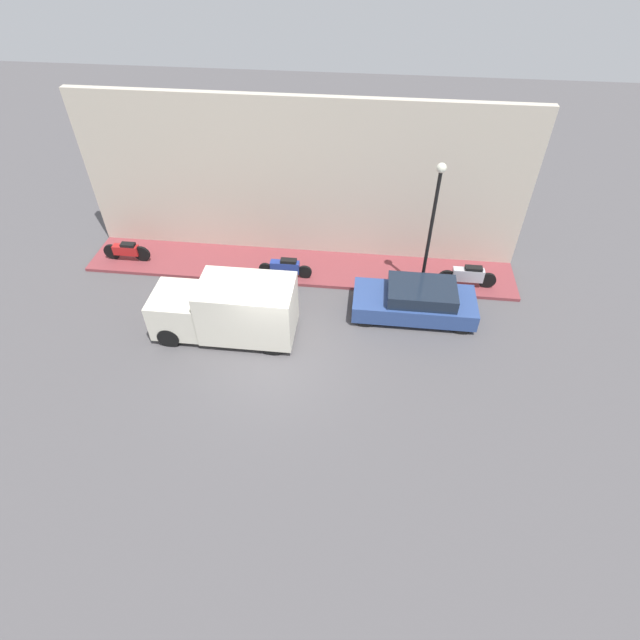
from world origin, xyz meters
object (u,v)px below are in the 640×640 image
(parked_car, at_px, (416,301))
(scooter_silver, at_px, (468,275))
(motorcycle_red, at_px, (127,251))
(delivery_van, at_px, (227,309))
(motorcycle_blue, at_px, (285,267))
(streetlamp, at_px, (433,214))

(parked_car, relative_size, scooter_silver, 2.00)
(motorcycle_red, bearing_deg, delivery_van, -125.30)
(motorcycle_blue, bearing_deg, streetlamp, -91.45)
(scooter_silver, distance_m, motorcycle_red, 13.13)
(motorcycle_blue, bearing_deg, delivery_van, 156.20)
(motorcycle_red, bearing_deg, scooter_silver, -90.84)
(scooter_silver, bearing_deg, motorcycle_blue, 91.54)
(motorcycle_red, height_order, streetlamp, streetlamp)
(parked_car, xyz_separation_m, delivery_van, (-1.65, 6.20, 0.44))
(delivery_van, bearing_deg, motorcycle_red, 54.70)
(scooter_silver, bearing_deg, parked_car, 130.79)
(parked_car, bearing_deg, delivery_van, 104.88)
(delivery_van, height_order, scooter_silver, delivery_van)
(delivery_van, height_order, streetlamp, streetlamp)
(parked_car, height_order, motorcycle_red, parked_car)
(parked_car, height_order, delivery_van, delivery_van)
(motorcycle_red, xyz_separation_m, streetlamp, (-0.50, -11.46, 2.67))
(motorcycle_red, bearing_deg, motorcycle_blue, -93.37)
(motorcycle_blue, relative_size, motorcycle_red, 1.09)
(parked_car, distance_m, delivery_van, 6.43)
(parked_car, relative_size, motorcycle_blue, 2.07)
(motorcycle_blue, height_order, streetlamp, streetlamp)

